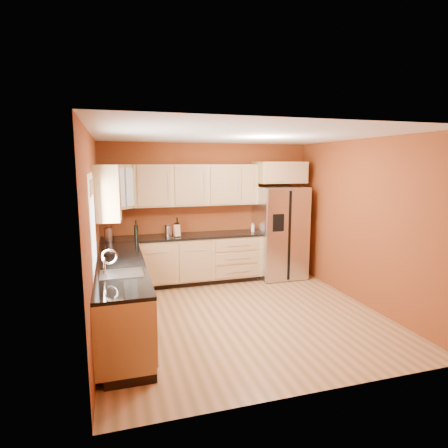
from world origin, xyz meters
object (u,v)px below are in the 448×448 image
(canister_left, at_px, (168,231))
(soap_dispenser, at_px, (253,227))
(knife_block, at_px, (177,231))
(wine_bottle_a, at_px, (136,229))
(refrigerator, at_px, (280,232))

(canister_left, height_order, soap_dispenser, canister_left)
(knife_block, height_order, soap_dispenser, knife_block)
(wine_bottle_a, bearing_deg, soap_dispenser, -0.15)
(wine_bottle_a, bearing_deg, refrigerator, -1.00)
(canister_left, distance_m, soap_dispenser, 1.62)
(refrigerator, xyz_separation_m, soap_dispenser, (-0.55, 0.04, 0.12))
(wine_bottle_a, relative_size, knife_block, 1.51)
(refrigerator, relative_size, soap_dispenser, 9.95)
(canister_left, xyz_separation_m, knife_block, (0.14, -0.05, 0.00))
(canister_left, xyz_separation_m, soap_dispenser, (1.62, -0.01, -0.01))
(refrigerator, bearing_deg, canister_left, 178.68)
(soap_dispenser, bearing_deg, refrigerator, -4.35)
(canister_left, distance_m, knife_block, 0.15)
(soap_dispenser, bearing_deg, wine_bottle_a, 179.85)
(canister_left, bearing_deg, knife_block, -18.08)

